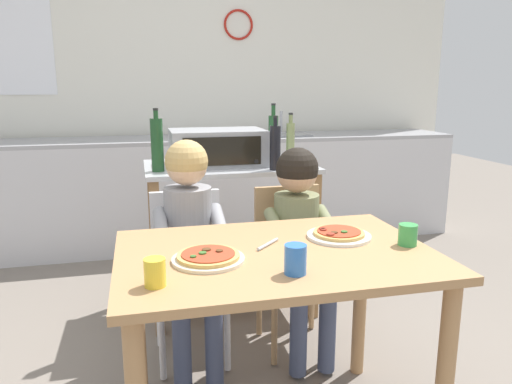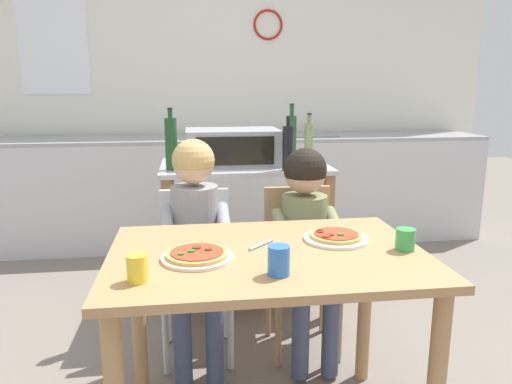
{
  "view_description": "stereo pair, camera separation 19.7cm",
  "coord_description": "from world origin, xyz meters",
  "px_view_note": "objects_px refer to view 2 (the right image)",
  "views": [
    {
      "loc": [
        -0.46,
        -1.57,
        1.33
      ],
      "look_at": [
        0.0,
        0.3,
        0.9
      ],
      "focal_mm": 34.05,
      "sensor_mm": 36.0,
      "label": 1
    },
    {
      "loc": [
        -0.26,
        -1.61,
        1.33
      ],
      "look_at": [
        0.0,
        0.3,
        0.9
      ],
      "focal_mm": 34.05,
      "sensor_mm": 36.0,
      "label": 2
    }
  ],
  "objects_px": {
    "bottle_brown_beer": "(288,148)",
    "dining_chair_left": "(196,261)",
    "bottle_slim_sauce": "(309,140)",
    "drinking_cup_green": "(405,239)",
    "pizza_plate_cream": "(197,256)",
    "bottle_squat_spirits": "(171,143)",
    "pizza_plate_white": "(336,237)",
    "drinking_cup_yellow": "(137,268)",
    "dining_table": "(267,284)",
    "kitchen_island_cart": "(244,213)",
    "bottle_clear_vinegar": "(291,136)",
    "dining_chair_right": "(300,256)",
    "drinking_cup_blue": "(279,260)",
    "serving_spoon": "(261,244)",
    "toaster_oven": "(233,147)",
    "child_in_grey_shirt": "(195,226)",
    "child_in_olive_shirt": "(307,225)"
  },
  "relations": [
    {
      "from": "bottle_brown_beer",
      "to": "dining_chair_left",
      "type": "relative_size",
      "value": 0.36
    },
    {
      "from": "bottle_slim_sauce",
      "to": "drinking_cup_green",
      "type": "bearing_deg",
      "value": -89.32
    },
    {
      "from": "pizza_plate_cream",
      "to": "bottle_squat_spirits",
      "type": "bearing_deg",
      "value": 96.03
    },
    {
      "from": "bottle_squat_spirits",
      "to": "dining_chair_left",
      "type": "distance_m",
      "value": 0.65
    },
    {
      "from": "pizza_plate_white",
      "to": "drinking_cup_yellow",
      "type": "relative_size",
      "value": 2.91
    },
    {
      "from": "dining_table",
      "to": "pizza_plate_cream",
      "type": "height_order",
      "value": "pizza_plate_cream"
    },
    {
      "from": "kitchen_island_cart",
      "to": "bottle_slim_sauce",
      "type": "relative_size",
      "value": 3.41
    },
    {
      "from": "bottle_clear_vinegar",
      "to": "dining_chair_right",
      "type": "relative_size",
      "value": 0.42
    },
    {
      "from": "drinking_cup_blue",
      "to": "serving_spoon",
      "type": "relative_size",
      "value": 0.67
    },
    {
      "from": "drinking_cup_blue",
      "to": "toaster_oven",
      "type": "bearing_deg",
      "value": 90.83
    },
    {
      "from": "dining_chair_left",
      "to": "toaster_oven",
      "type": "bearing_deg",
      "value": 64.43
    },
    {
      "from": "kitchen_island_cart",
      "to": "dining_table",
      "type": "xyz_separation_m",
      "value": [
        -0.05,
        -1.16,
        0.04
      ]
    },
    {
      "from": "bottle_brown_beer",
      "to": "child_in_grey_shirt",
      "type": "xyz_separation_m",
      "value": [
        -0.51,
        -0.36,
        -0.31
      ]
    },
    {
      "from": "bottle_squat_spirits",
      "to": "serving_spoon",
      "type": "relative_size",
      "value": 2.38
    },
    {
      "from": "pizza_plate_white",
      "to": "drinking_cup_green",
      "type": "height_order",
      "value": "drinking_cup_green"
    },
    {
      "from": "toaster_oven",
      "to": "serving_spoon",
      "type": "distance_m",
      "value": 1.12
    },
    {
      "from": "dining_chair_right",
      "to": "child_in_grey_shirt",
      "type": "bearing_deg",
      "value": -168.05
    },
    {
      "from": "kitchen_island_cart",
      "to": "dining_table",
      "type": "relative_size",
      "value": 0.86
    },
    {
      "from": "dining_chair_left",
      "to": "pizza_plate_white",
      "type": "relative_size",
      "value": 3.29
    },
    {
      "from": "bottle_slim_sauce",
      "to": "serving_spoon",
      "type": "relative_size",
      "value": 2.01
    },
    {
      "from": "dining_table",
      "to": "pizza_plate_white",
      "type": "xyz_separation_m",
      "value": [
        0.28,
        0.09,
        0.14
      ]
    },
    {
      "from": "toaster_oven",
      "to": "pizza_plate_cream",
      "type": "bearing_deg",
      "value": -100.84
    },
    {
      "from": "dining_chair_left",
      "to": "pizza_plate_white",
      "type": "height_order",
      "value": "dining_chair_left"
    },
    {
      "from": "toaster_oven",
      "to": "drinking_cup_blue",
      "type": "bearing_deg",
      "value": -89.17
    },
    {
      "from": "bottle_slim_sauce",
      "to": "drinking_cup_yellow",
      "type": "relative_size",
      "value": 3.32
    },
    {
      "from": "bottle_clear_vinegar",
      "to": "child_in_grey_shirt",
      "type": "distance_m",
      "value": 1.06
    },
    {
      "from": "dining_chair_right",
      "to": "drinking_cup_yellow",
      "type": "distance_m",
      "value": 1.17
    },
    {
      "from": "bottle_slim_sauce",
      "to": "dining_table",
      "type": "height_order",
      "value": "bottle_slim_sauce"
    },
    {
      "from": "bottle_clear_vinegar",
      "to": "child_in_grey_shirt",
      "type": "xyz_separation_m",
      "value": [
        -0.62,
        -0.8,
        -0.33
      ]
    },
    {
      "from": "pizza_plate_cream",
      "to": "drinking_cup_blue",
      "type": "height_order",
      "value": "drinking_cup_blue"
    },
    {
      "from": "dining_chair_left",
      "to": "bottle_clear_vinegar",
      "type": "bearing_deg",
      "value": 47.87
    },
    {
      "from": "kitchen_island_cart",
      "to": "drinking_cup_yellow",
      "type": "bearing_deg",
      "value": -109.15
    },
    {
      "from": "bottle_slim_sauce",
      "to": "pizza_plate_cream",
      "type": "distance_m",
      "value": 1.56
    },
    {
      "from": "bottle_clear_vinegar",
      "to": "drinking_cup_green",
      "type": "xyz_separation_m",
      "value": [
        0.12,
        -1.41,
        -0.23
      ]
    },
    {
      "from": "dining_chair_right",
      "to": "drinking_cup_green",
      "type": "bearing_deg",
      "value": -73.83
    },
    {
      "from": "dining_chair_right",
      "to": "serving_spoon",
      "type": "xyz_separation_m",
      "value": [
        -0.29,
        -0.61,
        0.28
      ]
    },
    {
      "from": "pizza_plate_cream",
      "to": "drinking_cup_blue",
      "type": "distance_m",
      "value": 0.31
    },
    {
      "from": "dining_table",
      "to": "drinking_cup_green",
      "type": "xyz_separation_m",
      "value": [
        0.49,
        -0.05,
        0.16
      ]
    },
    {
      "from": "bottle_brown_beer",
      "to": "pizza_plate_white",
      "type": "bearing_deg",
      "value": -88.57
    },
    {
      "from": "bottle_clear_vinegar",
      "to": "dining_table",
      "type": "relative_size",
      "value": 0.3
    },
    {
      "from": "kitchen_island_cart",
      "to": "bottle_slim_sauce",
      "type": "xyz_separation_m",
      "value": [
        0.42,
        0.17,
        0.41
      ]
    },
    {
      "from": "child_in_grey_shirt",
      "to": "pizza_plate_white",
      "type": "distance_m",
      "value": 0.71
    },
    {
      "from": "dining_chair_right",
      "to": "child_in_olive_shirt",
      "type": "distance_m",
      "value": 0.23
    },
    {
      "from": "child_in_olive_shirt",
      "to": "serving_spoon",
      "type": "distance_m",
      "value": 0.58
    },
    {
      "from": "dining_table",
      "to": "pizza_plate_white",
      "type": "relative_size",
      "value": 4.53
    },
    {
      "from": "child_in_olive_shirt",
      "to": "pizza_plate_white",
      "type": "bearing_deg",
      "value": -90.07
    },
    {
      "from": "pizza_plate_cream",
      "to": "pizza_plate_white",
      "type": "distance_m",
      "value": 0.54
    },
    {
      "from": "pizza_plate_white",
      "to": "child_in_olive_shirt",
      "type": "bearing_deg",
      "value": 89.93
    },
    {
      "from": "kitchen_island_cart",
      "to": "bottle_clear_vinegar",
      "type": "bearing_deg",
      "value": 31.81
    },
    {
      "from": "bottle_squat_spirits",
      "to": "bottle_clear_vinegar",
      "type": "xyz_separation_m",
      "value": [
        0.73,
        0.34,
        -0.0
      ]
    }
  ]
}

